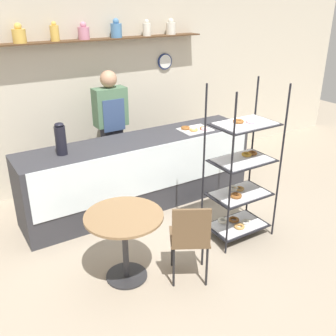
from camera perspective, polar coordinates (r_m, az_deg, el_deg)
The scene contains 9 objects.
ground_plane at distance 4.67m, azimuth 2.52°, elevation -10.71°, with size 14.00×14.00×0.00m, color gray.
back_wall at distance 5.95m, azimuth -9.58°, elevation 11.10°, with size 10.00×0.30×2.70m.
display_counter at distance 5.25m, azimuth -4.07°, elevation -0.66°, with size 3.15×0.68×0.95m.
pastry_rack at distance 4.53m, azimuth 10.53°, elevation -1.33°, with size 0.74×0.48×1.82m.
person_worker at distance 5.53m, azimuth -8.21°, elevation 5.81°, with size 0.44×0.23×1.75m.
cafe_table at distance 3.88m, azimuth -6.34°, elevation -9.05°, with size 0.77×0.77×0.73m.
cafe_chair at distance 3.82m, azimuth 3.25°, elevation -9.71°, with size 0.52×0.52×0.88m.
coffee_carafe at distance 4.67m, azimuth -15.32°, elevation 4.08°, with size 0.13×0.13×0.38m.
donut_tray_counter at distance 5.41m, azimuth 3.84°, elevation 5.69°, with size 0.42×0.33×0.05m.
Camera 1 is at (-2.20, -3.16, 2.65)m, focal length 42.00 mm.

